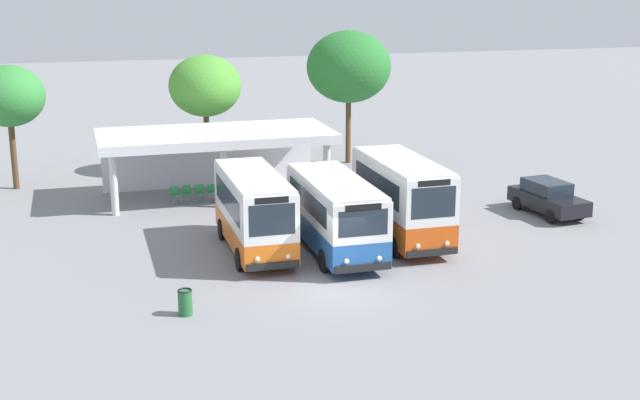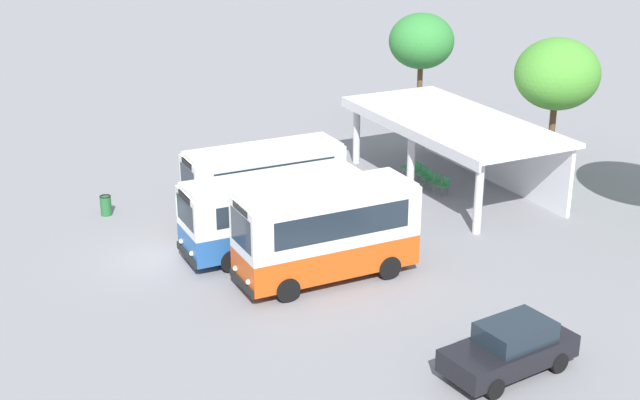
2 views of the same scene
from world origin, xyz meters
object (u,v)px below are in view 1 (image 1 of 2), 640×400
Objects in this scene: waiting_chair_far_end_seat at (236,189)px; city_bus_middle_cream at (402,197)px; city_bus_second_in_row at (335,212)px; waiting_chair_second_from_end at (187,192)px; waiting_chair_fourth_seat at (212,191)px; waiting_chair_end_by_column at (175,194)px; waiting_chair_middle_seat at (199,192)px; parked_car_flank at (548,197)px; city_bus_nearest_orange at (254,209)px; waiting_chair_fifth_seat at (224,190)px; litter_bin_apron at (185,302)px.

city_bus_middle_cream is at bearing -58.33° from waiting_chair_far_end_seat.
waiting_chair_second_from_end is (-4.79, 9.68, -1.19)m from city_bus_second_in_row.
waiting_chair_fourth_seat is 1.00× the size of waiting_chair_far_end_seat.
waiting_chair_end_by_column is 0.63m from waiting_chair_second_from_end.
waiting_chair_middle_seat is 1.84m from waiting_chair_far_end_seat.
parked_car_flank is 17.07m from waiting_chair_middle_seat.
city_bus_nearest_orange is 1.57× the size of parked_car_flank.
waiting_chair_fifth_seat is at bearing 1.25° from waiting_chair_fourth_seat.
litter_bin_apron reaches higher than waiting_chair_fifth_seat.
city_bus_nearest_orange is 7.66× the size of litter_bin_apron.
waiting_chair_second_from_end is 2.46m from waiting_chair_far_end_seat.
city_bus_middle_cream is at bearing 30.06° from litter_bin_apron.
waiting_chair_second_from_end and waiting_chair_fifth_seat have the same top height.
waiting_chair_second_from_end is (-1.61, 8.74, -1.29)m from city_bus_nearest_orange.
litter_bin_apron is (-3.87, -14.65, -0.07)m from waiting_chair_fifth_seat.
waiting_chair_second_from_end is at bearing 177.00° from waiting_chair_fifth_seat.
city_bus_second_in_row is 10.28m from waiting_chair_fourth_seat.
city_bus_middle_cream is (6.35, -0.23, 0.14)m from city_bus_nearest_orange.
city_bus_middle_cream is at bearing -48.39° from waiting_chair_second_from_end.
city_bus_middle_cream is 11.22m from waiting_chair_fourth_seat.
waiting_chair_far_end_seat is at bearing 4.93° from waiting_chair_fifth_seat.
waiting_chair_end_by_column is (-2.23, 8.62, -1.29)m from city_bus_nearest_orange.
city_bus_nearest_orange is 8.73m from waiting_chair_fourth_seat.
waiting_chair_middle_seat is at bearing 4.51° from waiting_chair_end_by_column.
waiting_chair_second_from_end is at bearing 100.45° from city_bus_nearest_orange.
parked_car_flank reaches higher than waiting_chair_fifth_seat.
city_bus_second_in_row is at bearing -63.68° from waiting_chair_second_from_end.
city_bus_second_in_row reaches higher than waiting_chair_middle_seat.
waiting_chair_second_from_end is (0.61, 0.12, 0.00)m from waiting_chair_end_by_column.
waiting_chair_end_by_column is at bearing -169.21° from waiting_chair_second_from_end.
city_bus_nearest_orange is at bearing -79.55° from waiting_chair_second_from_end.
waiting_chair_middle_seat is (-15.60, 6.92, -0.30)m from parked_car_flank.
city_bus_nearest_orange reaches higher than waiting_chair_fifth_seat.
city_bus_second_in_row is 1.67× the size of parked_car_flank.
parked_car_flank reaches higher than litter_bin_apron.
waiting_chair_fourth_seat is at bearing 92.54° from city_bus_nearest_orange.
waiting_chair_middle_seat is 0.96× the size of litter_bin_apron.
parked_car_flank is (8.25, 2.03, -1.12)m from city_bus_middle_cream.
city_bus_nearest_orange is at bearing 163.50° from city_bus_second_in_row.
city_bus_nearest_orange reaches higher than waiting_chair_second_from_end.
city_bus_second_in_row is 8.58m from litter_bin_apron.
city_bus_nearest_orange is 8.02× the size of waiting_chair_fourth_seat.
litter_bin_apron is at bearing -143.35° from city_bus_second_in_row.
waiting_chair_second_from_end is 1.23m from waiting_chair_fourth_seat.
city_bus_middle_cream is 12.41m from waiting_chair_end_by_column.
waiting_chair_end_by_column and waiting_chair_fifth_seat have the same top height.
waiting_chair_end_by_column is 1.00× the size of waiting_chair_second_from_end.
waiting_chair_end_by_column is (-16.83, 6.83, -0.30)m from parked_car_flank.
parked_car_flank is 5.11× the size of waiting_chair_end_by_column.
city_bus_second_in_row is 11.05m from waiting_chair_end_by_column.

